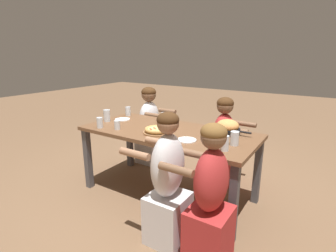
{
  "coord_description": "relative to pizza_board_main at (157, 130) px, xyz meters",
  "views": [
    {
      "loc": [
        1.5,
        -2.32,
        1.6
      ],
      "look_at": [
        0.0,
        0.0,
        0.83
      ],
      "focal_mm": 28.0,
      "sensor_mm": 36.0,
      "label": 1
    }
  ],
  "objects": [
    {
      "name": "empty_plate_b",
      "position": [
        0.38,
        -0.04,
        -0.03
      ],
      "size": [
        0.19,
        0.19,
        0.02
      ],
      "color": "white",
      "rests_on": "dining_table"
    },
    {
      "name": "pizza_board_main",
      "position": [
        0.0,
        0.0,
        0.0
      ],
      "size": [
        0.28,
        0.28,
        0.06
      ],
      "color": "#996B42",
      "rests_on": "dining_table"
    },
    {
      "name": "drinking_glass_c",
      "position": [
        0.8,
        -0.09,
        0.03
      ],
      "size": [
        0.06,
        0.06,
        0.14
      ],
      "color": "silver",
      "rests_on": "dining_table"
    },
    {
      "name": "diner_far_left",
      "position": [
        -0.71,
        0.82,
        -0.28
      ],
      "size": [
        0.51,
        0.4,
        1.14
      ],
      "rotation": [
        0.0,
        0.0,
        -1.57
      ],
      "color": "silver",
      "rests_on": "ground"
    },
    {
      "name": "diner_near_midright",
      "position": [
        0.47,
        -0.5,
        -0.29
      ],
      "size": [
        0.51,
        0.4,
        1.16
      ],
      "rotation": [
        0.0,
        0.0,
        1.57
      ],
      "color": "silver",
      "rests_on": "ground"
    },
    {
      "name": "diner_near_right",
      "position": [
        0.85,
        -0.5,
        -0.3
      ],
      "size": [
        0.51,
        0.4,
        1.13
      ],
      "rotation": [
        0.0,
        0.0,
        1.57
      ],
      "color": "#B22D2D",
      "rests_on": "ground"
    },
    {
      "name": "drinking_glass_h",
      "position": [
        -0.16,
        0.39,
        0.03
      ],
      "size": [
        0.07,
        0.07,
        0.13
      ],
      "color": "silver",
      "rests_on": "dining_table"
    },
    {
      "name": "drinking_glass_b",
      "position": [
        -0.8,
        0.46,
        0.02
      ],
      "size": [
        0.07,
        0.07,
        0.12
      ],
      "color": "silver",
      "rests_on": "dining_table"
    },
    {
      "name": "drinking_glass_g",
      "position": [
        -0.81,
        0.08,
        0.04
      ],
      "size": [
        0.08,
        0.08,
        0.15
      ],
      "color": "silver",
      "rests_on": "dining_table"
    },
    {
      "name": "skillet_bowl",
      "position": [
        0.63,
        0.4,
        0.03
      ],
      "size": [
        0.39,
        0.27,
        0.15
      ],
      "color": "black",
      "rests_on": "dining_table"
    },
    {
      "name": "dining_table",
      "position": [
        0.04,
        0.16,
        -0.12
      ],
      "size": [
        1.93,
        0.89,
        0.78
      ],
      "color": "brown",
      "rests_on": "ground"
    },
    {
      "name": "drinking_glass_e",
      "position": [
        -0.67,
        -0.17,
        0.02
      ],
      "size": [
        0.07,
        0.07,
        0.12
      ],
      "color": "silver",
      "rests_on": "dining_table"
    },
    {
      "name": "diner_far_midright",
      "position": [
        0.44,
        0.82,
        -0.31
      ],
      "size": [
        0.51,
        0.4,
        1.09
      ],
      "rotation": [
        0.0,
        0.0,
        -1.57
      ],
      "color": "#B22D2D",
      "rests_on": "ground"
    },
    {
      "name": "drinking_glass_f",
      "position": [
        0.82,
        0.09,
        0.03
      ],
      "size": [
        0.08,
        0.08,
        0.13
      ],
      "color": "silver",
      "rests_on": "dining_table"
    },
    {
      "name": "drinking_glass_a",
      "position": [
        -0.46,
        -0.11,
        0.02
      ],
      "size": [
        0.07,
        0.07,
        0.1
      ],
      "color": "silver",
      "rests_on": "dining_table"
    },
    {
      "name": "drinking_glass_d",
      "position": [
        -0.05,
        0.23,
        0.02
      ],
      "size": [
        0.08,
        0.08,
        0.11
      ],
      "color": "silver",
      "rests_on": "dining_table"
    },
    {
      "name": "empty_plate_a",
      "position": [
        -0.7,
        0.24,
        -0.03
      ],
      "size": [
        0.19,
        0.19,
        0.02
      ],
      "color": "white",
      "rests_on": "dining_table"
    },
    {
      "name": "ground_plane",
      "position": [
        0.04,
        0.16,
        -0.81
      ],
      "size": [
        18.0,
        18.0,
        0.0
      ],
      "primitive_type": "plane",
      "color": "brown",
      "rests_on": "ground"
    }
  ]
}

